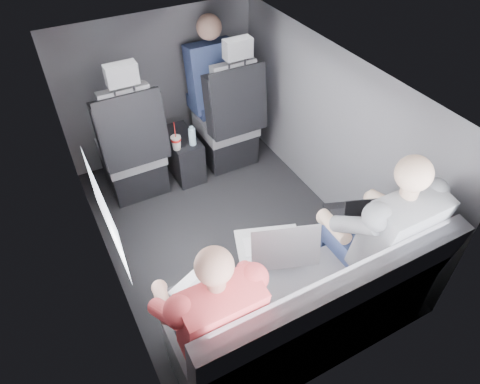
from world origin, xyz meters
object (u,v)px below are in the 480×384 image
laptop_silver (275,246)px  passenger_rear_right (377,233)px  passenger_front_right (212,78)px  laptop_black (358,214)px  front_seat_left (133,153)px  soda_cup (176,142)px  front_seat_right (229,125)px  center_console (183,155)px  rear_bench (307,314)px  laptop_white (206,288)px  passenger_rear_left (209,313)px  water_bottle (192,136)px

laptop_silver → passenger_rear_right: bearing=-20.3°
passenger_rear_right → passenger_front_right: (-0.11, 2.07, 0.11)m
laptop_black → passenger_front_right: size_ratio=0.44×
front_seat_left → soda_cup: size_ratio=4.79×
front_seat_left → passenger_rear_right: (0.97, -1.81, 0.25)m
front_seat_left → front_seat_right: 0.90m
center_console → rear_bench: bearing=-90.0°
soda_cup → laptop_white: 1.62m
laptop_black → laptop_white: bearing=-177.2°
laptop_white → laptop_silver: laptop_silver is taller
laptop_white → passenger_rear_left: size_ratio=0.33×
laptop_white → laptop_black: 1.08m
passenger_rear_left → passenger_rear_right: bearing=-0.1°
laptop_white → laptop_silver: 0.49m
front_seat_right → passenger_rear_left: front_seat_right is taller
water_bottle → passenger_rear_left: size_ratio=0.15×
water_bottle → passenger_front_right: passenger_front_right is taller
rear_bench → water_bottle: rear_bench is taller
front_seat_right → passenger_front_right: size_ratio=1.42×
passenger_rear_right → laptop_silver: bearing=159.7°
soda_cup → passenger_front_right: (0.52, 0.37, 0.29)m
passenger_front_right → front_seat_left: bearing=-163.4°
front_seat_left → center_console: (0.45, 0.04, -0.20)m
soda_cup → laptop_silver: (0.04, -1.48, 0.17)m
soda_cup → passenger_rear_right: bearing=-69.8°
water_bottle → passenger_rear_right: (0.48, -1.69, 0.17)m
front_seat_right → passenger_rear_right: passenger_rear_right is taller
laptop_silver → passenger_rear_left: bearing=-157.8°
front_seat_left → laptop_silver: size_ratio=2.71×
front_seat_left → passenger_rear_left: size_ratio=1.05×
passenger_rear_right → passenger_front_right: bearing=93.0°
laptop_white → center_console: bearing=72.6°
rear_bench → center_console: bearing=90.0°
laptop_white → passenger_rear_right: bearing=-7.5°
soda_cup → passenger_rear_right: 1.81m
laptop_silver → passenger_rear_right: passenger_rear_right is taller
rear_bench → laptop_silver: 0.46m
soda_cup → passenger_rear_left: size_ratio=0.22×
front_seat_left → passenger_rear_right: size_ratio=0.99×
laptop_white → soda_cup: bearing=74.3°
laptop_white → laptop_silver: size_ratio=0.85×
water_bottle → passenger_rear_left: 1.81m
front_seat_left → passenger_front_right: (0.87, 0.26, 0.36)m
water_bottle → passenger_front_right: (0.37, 0.37, 0.28)m
water_bottle → laptop_silver: size_ratio=0.38×
front_seat_right → laptop_silver: front_seat_right is taller
water_bottle → passenger_rear_left: (-0.63, -1.69, 0.14)m
laptop_black → passenger_rear_left: size_ratio=0.33×
rear_bench → laptop_silver: bearing=100.4°
front_seat_right → rear_bench: (-0.45, -1.90, -0.09)m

